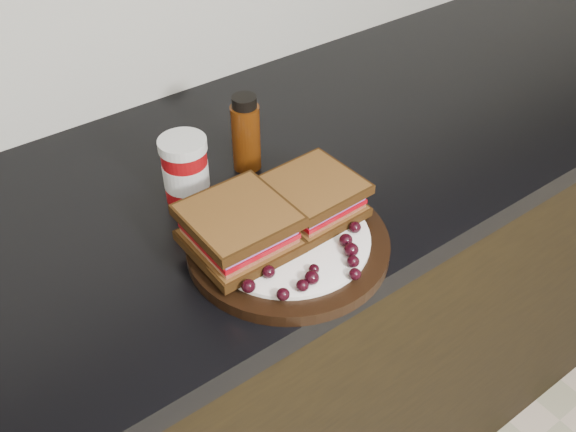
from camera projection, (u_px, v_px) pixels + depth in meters
name	position (u px, v px, depth m)	size (l,w,h in m)	color
base_cabinets	(228.00, 375.00, 1.29)	(3.96, 0.58, 0.86)	black
countertop	(210.00, 201.00, 1.00)	(3.98, 0.60, 0.04)	black
plate	(288.00, 244.00, 0.88)	(0.28, 0.28, 0.02)	black
sandwich_left	(239.00, 229.00, 0.84)	(0.13, 0.13, 0.06)	brown
sandwich_right	(314.00, 197.00, 0.90)	(0.12, 0.12, 0.05)	brown
grape_0	(249.00, 286.00, 0.79)	(0.02, 0.02, 0.02)	black
grape_1	(269.00, 272.00, 0.81)	(0.02, 0.02, 0.02)	black
grape_2	(283.00, 294.00, 0.78)	(0.02, 0.02, 0.02)	black
grape_3	(303.00, 285.00, 0.79)	(0.02, 0.02, 0.02)	black
grape_4	(312.00, 278.00, 0.80)	(0.02, 0.02, 0.02)	black
grape_5	(314.00, 269.00, 0.82)	(0.01, 0.01, 0.01)	black
grape_6	(355.00, 274.00, 0.81)	(0.02, 0.02, 0.02)	black
grape_7	(353.00, 262.00, 0.82)	(0.02, 0.02, 0.02)	black
grape_8	(351.00, 250.00, 0.84)	(0.02, 0.02, 0.02)	black
grape_9	(346.00, 240.00, 0.86)	(0.02, 0.02, 0.02)	black
grape_10	(355.00, 227.00, 0.88)	(0.02, 0.02, 0.02)	black
grape_11	(339.00, 218.00, 0.89)	(0.02, 0.02, 0.02)	black
grape_12	(346.00, 211.00, 0.90)	(0.02, 0.02, 0.02)	black
grape_13	(335.00, 201.00, 0.92)	(0.02, 0.02, 0.02)	black
grape_14	(319.00, 198.00, 0.92)	(0.02, 0.02, 0.02)	black
grape_15	(303.00, 210.00, 0.90)	(0.02, 0.02, 0.02)	black
grape_16	(235.00, 224.00, 0.88)	(0.02, 0.02, 0.02)	black
grape_17	(236.00, 241.00, 0.85)	(0.02, 0.02, 0.02)	black
grape_18	(228.00, 255.00, 0.83)	(0.02, 0.02, 0.02)	black
grape_19	(233.00, 252.00, 0.84)	(0.02, 0.02, 0.02)	black
grape_20	(263.00, 259.00, 0.83)	(0.02, 0.02, 0.02)	black
grape_21	(254.00, 231.00, 0.87)	(0.02, 0.02, 0.02)	black
grape_22	(248.00, 248.00, 0.84)	(0.02, 0.02, 0.02)	black
grape_23	(230.00, 252.00, 0.84)	(0.02, 0.02, 0.02)	black
condiment_jar	(186.00, 170.00, 0.94)	(0.07, 0.07, 0.10)	maroon
oil_bottle	(246.00, 133.00, 1.00)	(0.05, 0.05, 0.13)	#482007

